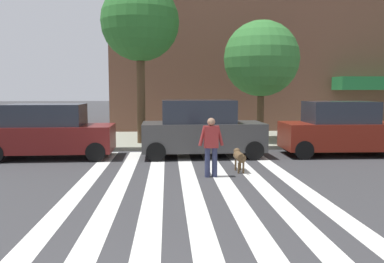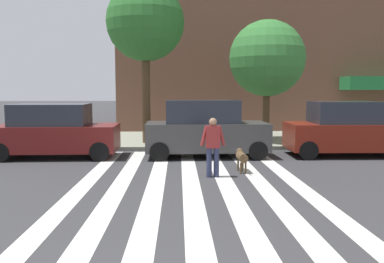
{
  "view_description": "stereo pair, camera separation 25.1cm",
  "coord_description": "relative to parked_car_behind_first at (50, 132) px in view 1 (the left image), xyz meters",
  "views": [
    {
      "loc": [
        0.56,
        -3.01,
        2.4
      ],
      "look_at": [
        1.12,
        6.23,
        1.44
      ],
      "focal_mm": 37.71,
      "sensor_mm": 36.0,
      "label": 1
    },
    {
      "loc": [
        0.81,
        -3.02,
        2.4
      ],
      "look_at": [
        1.12,
        6.23,
        1.44
      ],
      "focal_mm": 37.71,
      "sensor_mm": 36.0,
      "label": 2
    }
  ],
  "objects": [
    {
      "name": "pedestrian_dog_walker",
      "position": [
        5.31,
        -3.43,
        -0.01
      ],
      "size": [
        0.7,
        0.25,
        1.64
      ],
      "color": "#282D4C",
      "rests_on": "ground_plane"
    },
    {
      "name": "parked_car_third_in_line",
      "position": [
        5.33,
        -0.0,
        0.05
      ],
      "size": [
        4.36,
        2.06,
        2.04
      ],
      "color": "#3A3939",
      "rests_on": "ground_plane"
    },
    {
      "name": "crosswalk_stripes",
      "position": [
        4.68,
        -4.92,
        -0.93
      ],
      "size": [
        5.85,
        12.23,
        0.01
      ],
      "color": "silver",
      "rests_on": "ground_plane"
    },
    {
      "name": "sidewalk_far",
      "position": [
        3.56,
        4.49,
        -0.86
      ],
      "size": [
        80.0,
        6.0,
        0.15
      ],
      "primitive_type": "cube",
      "color": "gray",
      "rests_on": "ground_plane"
    },
    {
      "name": "ground_plane",
      "position": [
        3.56,
        -4.92,
        -0.93
      ],
      "size": [
        160.0,
        160.0,
        0.0
      ],
      "primitive_type": "plane",
      "color": "#353538"
    },
    {
      "name": "street_tree_nearest",
      "position": [
        3.0,
        2.84,
        4.24
      ],
      "size": [
        3.26,
        3.26,
        6.7
      ],
      "color": "#4C3823",
      "rests_on": "sidewalk_far"
    },
    {
      "name": "parked_car_behind_first",
      "position": [
        0.0,
        0.0,
        0.0
      ],
      "size": [
        4.28,
        2.06,
        1.91
      ],
      "color": "maroon",
      "rests_on": "ground_plane"
    },
    {
      "name": "street_tree_middle",
      "position": [
        8.24,
        3.32,
        2.82
      ],
      "size": [
        3.31,
        3.31,
        5.28
      ],
      "color": "#4C3823",
      "rests_on": "sidewalk_far"
    },
    {
      "name": "parked_car_fourth_in_line",
      "position": [
        10.53,
        0.0,
        0.01
      ],
      "size": [
        4.49,
        2.02,
        1.98
      ],
      "color": "maroon",
      "rests_on": "ground_plane"
    },
    {
      "name": "dog_on_leash",
      "position": [
        6.22,
        -2.73,
        -0.49
      ],
      "size": [
        0.28,
        1.04,
        0.65
      ],
      "color": "brown",
      "rests_on": "ground_plane"
    }
  ]
}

